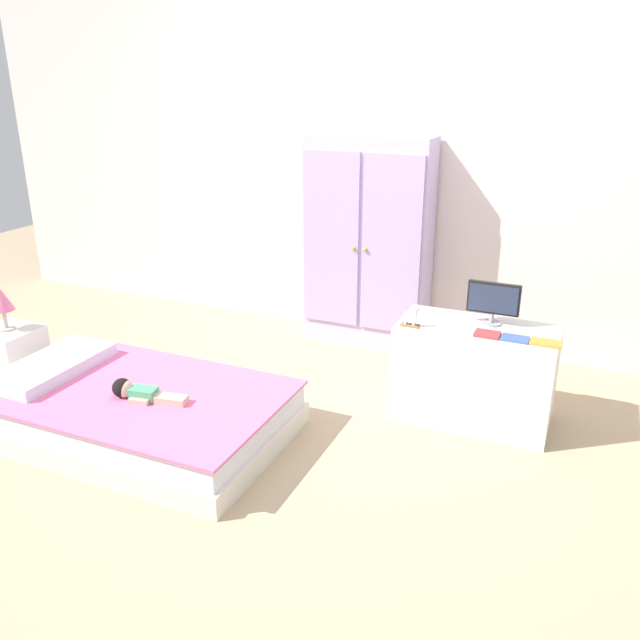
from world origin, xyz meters
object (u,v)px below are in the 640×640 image
(table_lamp, at_px, (2,301))
(rocking_horse_toy, at_px, (412,317))
(tv_stand, at_px, (474,374))
(wardrobe, at_px, (368,243))
(book_blue, at_px, (515,339))
(tv_monitor, at_px, (493,301))
(book_red, at_px, (487,334))
(book_orange, at_px, (546,343))
(bed, at_px, (138,412))
(doll, at_px, (136,391))
(nightstand, at_px, (12,358))

(table_lamp, height_order, rocking_horse_toy, rocking_horse_toy)
(table_lamp, xyz_separation_m, tv_stand, (2.54, 0.71, -0.27))
(wardrobe, bearing_deg, book_blue, -38.98)
(tv_monitor, relative_size, book_red, 2.16)
(tv_stand, relative_size, book_orange, 5.43)
(wardrobe, distance_m, rocking_horse_toy, 1.09)
(bed, height_order, table_lamp, table_lamp)
(tv_stand, bearing_deg, doll, -148.37)
(table_lamp, relative_size, tv_stand, 0.31)
(table_lamp, distance_m, book_blue, 2.80)
(rocking_horse_toy, xyz_separation_m, book_blue, (0.51, 0.04, -0.05))
(bed, height_order, tv_monitor, tv_monitor)
(doll, bearing_deg, wardrobe, 70.94)
(tv_monitor, bearing_deg, table_lamp, -163.17)
(bed, height_order, doll, doll)
(wardrobe, height_order, book_blue, wardrobe)
(table_lamp, height_order, tv_stand, table_lamp)
(doll, xyz_separation_m, book_red, (1.54, 0.82, 0.25))
(bed, relative_size, book_blue, 11.40)
(tv_monitor, xyz_separation_m, book_orange, (0.29, -0.16, -0.12))
(book_orange, bearing_deg, rocking_horse_toy, -176.80)
(rocking_horse_toy, distance_m, book_blue, 0.52)
(book_blue, bearing_deg, nightstand, -167.22)
(wardrobe, bearing_deg, rocking_horse_toy, -57.94)
(tv_stand, height_order, rocking_horse_toy, rocking_horse_toy)
(book_red, bearing_deg, wardrobe, 137.26)
(tv_monitor, bearing_deg, nightstand, -163.17)
(nightstand, distance_m, rocking_horse_toy, 2.33)
(book_red, xyz_separation_m, book_orange, (0.28, 0.00, 0.00))
(table_lamp, bearing_deg, tv_monitor, 16.83)
(bed, bearing_deg, book_blue, 23.47)
(table_lamp, distance_m, wardrobe, 2.23)
(book_blue, distance_m, book_orange, 0.14)
(doll, bearing_deg, table_lamp, 169.45)
(table_lamp, relative_size, tv_monitor, 0.94)
(book_blue, bearing_deg, tv_stand, 154.55)
(doll, xyz_separation_m, book_orange, (1.82, 0.82, 0.25))
(book_red, height_order, book_orange, same)
(book_red, bearing_deg, book_orange, 0.00)
(tv_monitor, bearing_deg, doll, -147.32)
(book_blue, bearing_deg, bed, -156.53)
(bed, height_order, book_blue, book_blue)
(book_orange, bearing_deg, wardrobe, 144.45)
(tv_stand, xyz_separation_m, book_orange, (0.34, -0.09, 0.27))
(nightstand, bearing_deg, book_orange, 12.16)
(table_lamp, height_order, book_blue, table_lamp)
(doll, relative_size, nightstand, 1.08)
(rocking_horse_toy, bearing_deg, book_blue, 4.10)
(book_orange, bearing_deg, nightstand, -167.84)
(nightstand, relative_size, wardrobe, 0.26)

